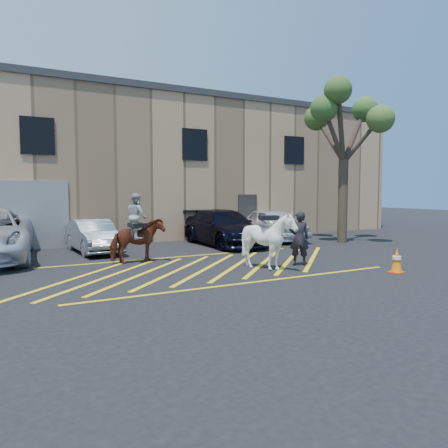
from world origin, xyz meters
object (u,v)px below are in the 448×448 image
handler (299,238)px  mounted_bay (137,235)px  traffic_cone (397,260)px  car_silver_sedan (93,236)px  car_blue_suv (224,228)px  tree (344,118)px  car_white_suv (273,224)px  saddled_white (269,240)px

handler → mounted_bay: 5.30m
mounted_bay → traffic_cone: bearing=-41.6°
car_silver_sedan → car_blue_suv: car_blue_suv is taller
car_silver_sedan → mounted_bay: 3.28m
handler → car_blue_suv: bearing=-67.7°
traffic_cone → handler: bearing=124.7°
traffic_cone → tree: bearing=57.8°
car_white_suv → handler: 7.14m
handler → tree: 8.40m
traffic_cone → tree: tree is taller
car_blue_suv → tree: 7.40m
car_silver_sedan → tree: size_ratio=0.53×
saddled_white → mounted_bay: bearing=134.8°
handler → mounted_bay: mounted_bay is taller
traffic_cone → car_white_suv: bearing=78.4°
car_white_suv → saddled_white: saddled_white is taller
car_silver_sedan → car_white_suv: car_white_suv is taller
car_white_suv → mounted_bay: size_ratio=1.97×
car_silver_sedan → tree: tree is taller
traffic_cone → tree: (3.99, 6.33, 5.33)m
car_silver_sedan → car_blue_suv: size_ratio=0.73×
car_white_suv → handler: handler is taller
car_white_suv → mounted_bay: 8.49m
tree → car_silver_sedan: bearing=168.2°
car_white_suv → mounted_bay: bearing=-151.0°
car_silver_sedan → traffic_cone: 10.93m
car_silver_sedan → car_white_suv: bearing=-1.8°
mounted_bay → car_blue_suv: bearing=29.5°
tree → car_white_suv: bearing=133.5°
handler → tree: tree is taller
car_blue_suv → mounted_bay: (-4.80, -2.72, 0.16)m
car_blue_suv → car_white_suv: bearing=12.6°
car_blue_suv → car_white_suv: size_ratio=1.18×
car_blue_suv → tree: bearing=-16.6°
car_silver_sedan → saddled_white: saddled_white is taller
car_blue_suv → car_white_suv: (3.03, 0.57, -0.00)m
handler → saddled_white: saddled_white is taller
handler → mounted_bay: bearing=-7.7°
tree → traffic_cone: bearing=-122.2°
car_white_suv → tree: size_ratio=0.62×
handler → saddled_white: size_ratio=0.85×
car_blue_suv → handler: (-0.41, -5.69, 0.09)m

